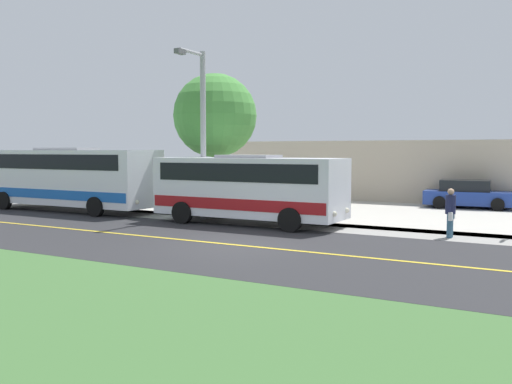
# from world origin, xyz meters

# --- Properties ---
(ground_plane) EXTENTS (120.00, 120.00, 0.00)m
(ground_plane) POSITION_xyz_m (0.00, 0.00, 0.00)
(ground_plane) COLOR #3D6633
(road_surface) EXTENTS (8.00, 100.00, 0.01)m
(road_surface) POSITION_xyz_m (0.00, 0.00, 0.00)
(road_surface) COLOR #28282B
(road_surface) RESTS_ON ground
(sidewalk) EXTENTS (2.40, 100.00, 0.01)m
(sidewalk) POSITION_xyz_m (-5.20, 0.00, 0.00)
(sidewalk) COLOR gray
(sidewalk) RESTS_ON ground
(parking_lot_surface) EXTENTS (14.00, 36.00, 0.01)m
(parking_lot_surface) POSITION_xyz_m (-12.40, 3.00, 0.00)
(parking_lot_surface) COLOR #B2ADA3
(parking_lot_surface) RESTS_ON ground
(road_centre_line) EXTENTS (0.16, 100.00, 0.00)m
(road_centre_line) POSITION_xyz_m (0.00, 0.00, 0.01)
(road_centre_line) COLOR gold
(road_centre_line) RESTS_ON ground
(shuttle_bus_front) EXTENTS (2.66, 7.91, 2.79)m
(shuttle_bus_front) POSITION_xyz_m (-4.51, -2.13, 1.54)
(shuttle_bus_front) COLOR white
(shuttle_bus_front) RESTS_ON ground
(transit_bus_rear) EXTENTS (2.78, 10.17, 3.10)m
(transit_bus_rear) POSITION_xyz_m (-4.57, -12.46, 1.70)
(transit_bus_rear) COLOR white
(transit_bus_rear) RESTS_ON ground
(pedestrian_with_bags) EXTENTS (0.72, 0.34, 1.69)m
(pedestrian_with_bags) POSITION_xyz_m (-4.80, 5.61, 0.91)
(pedestrian_with_bags) COLOR #335972
(pedestrian_with_bags) RESTS_ON ground
(street_light_pole) EXTENTS (1.97, 0.24, 7.17)m
(street_light_pole) POSITION_xyz_m (-4.86, -4.65, 3.98)
(street_light_pole) COLOR #9E9EA3
(street_light_pole) RESTS_ON ground
(parked_car_near) EXTENTS (2.27, 4.52, 1.45)m
(parked_car_near) POSITION_xyz_m (-15.27, 4.77, 0.69)
(parked_car_near) COLOR navy
(parked_car_near) RESTS_ON ground
(tree_curbside) EXTENTS (3.97, 3.97, 6.60)m
(tree_curbside) POSITION_xyz_m (-7.40, -5.61, 4.60)
(tree_curbside) COLOR brown
(tree_curbside) RESTS_ON ground
(commercial_building) EXTENTS (10.00, 17.73, 3.53)m
(commercial_building) POSITION_xyz_m (-21.40, -1.35, 1.77)
(commercial_building) COLOR #B7A893
(commercial_building) RESTS_ON ground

